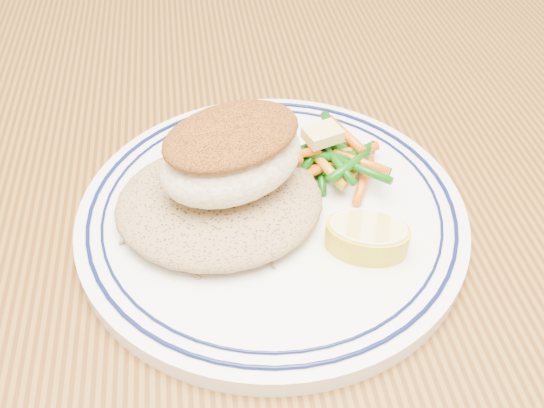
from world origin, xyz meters
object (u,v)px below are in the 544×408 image
at_px(dining_table, 246,260).
at_px(lemon_wedge, 367,236).
at_px(plate, 272,214).
at_px(fish_fillet, 232,154).
at_px(rice_pilaf, 219,199).
at_px(vegetable_pile, 326,157).

bearing_deg(dining_table, lemon_wedge, -51.34).
bearing_deg(plate, lemon_wedge, -39.48).
bearing_deg(fish_fillet, rice_pilaf, -149.30).
relative_size(dining_table, vegetable_pile, 13.72).
bearing_deg(plate, fish_fillet, 164.32).
height_order(fish_fillet, vegetable_pile, fish_fillet).
bearing_deg(rice_pilaf, vegetable_pile, 23.13).
bearing_deg(vegetable_pile, plate, -141.92).
bearing_deg(plate, rice_pilaf, 178.70).
xyz_separation_m(plate, fish_fillet, (-0.03, 0.01, 0.06)).
bearing_deg(dining_table, vegetable_pile, -7.51).
height_order(plate, rice_pilaf, rice_pilaf).
bearing_deg(fish_fillet, lemon_wedge, -33.11).
bearing_deg(fish_fillet, dining_table, 76.02).
height_order(fish_fillet, lemon_wedge, fish_fillet).
distance_m(rice_pilaf, fish_fillet, 0.04).
height_order(plate, fish_fillet, fish_fillet).
height_order(rice_pilaf, vegetable_pile, rice_pilaf).
xyz_separation_m(fish_fillet, vegetable_pile, (0.08, 0.03, -0.04)).
relative_size(plate, lemon_wedge, 4.23).
height_order(rice_pilaf, fish_fillet, fish_fillet).
relative_size(rice_pilaf, fish_fillet, 1.17).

